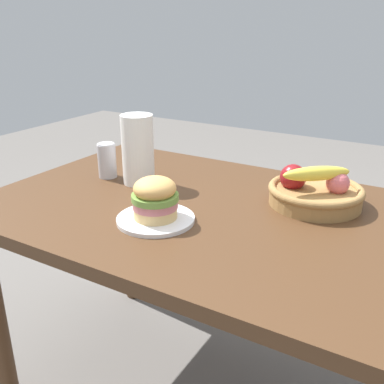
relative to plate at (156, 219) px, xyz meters
The scene contains 6 objects.
dining_table 0.22m from the plate, 62.71° to the left, with size 1.40×0.90×0.75m.
plate is the anchor object (origin of this frame).
sandwich 0.07m from the plate, ahead, with size 0.13×0.13×0.12m.
soda_can 0.44m from the plate, 148.64° to the left, with size 0.07×0.07×0.13m.
fruit_basket 0.50m from the plate, 44.82° to the left, with size 0.29×0.29×0.14m.
paper_towel_roll 0.35m from the plate, 135.05° to the left, with size 0.11×0.11×0.24m, color white.
Camera 1 is at (0.58, -1.10, 1.28)m, focal length 41.34 mm.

